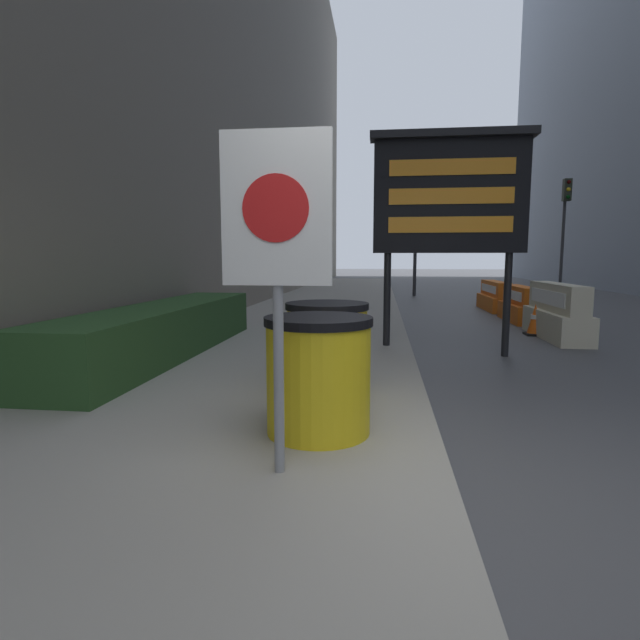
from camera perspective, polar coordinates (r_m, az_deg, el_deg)
name	(u,v)px	position (r m, az deg, el deg)	size (l,w,h in m)	color
ground_plane	(458,511)	(3.00, 15.52, -20.29)	(120.00, 120.00, 0.00)	#474749
sidewalk_left	(126,481)	(3.30, -21.34, -16.80)	(3.83, 56.00, 0.12)	gray
hedge_strip	(163,330)	(6.76, -17.51, -1.11)	(0.90, 4.80, 0.64)	#284C23
barrel_drum_foreground	(318,375)	(3.57, -0.18, -6.27)	(0.77, 0.77, 0.84)	yellow
barrel_drum_middle	(327,348)	(4.63, 0.80, -3.17)	(0.77, 0.77, 0.84)	yellow
warning_sign	(277,237)	(2.80, -4.97, 9.45)	(0.62, 0.08, 1.94)	gray
message_board	(450,196)	(7.24, 14.59, 13.60)	(2.18, 0.36, 3.05)	black
jersey_barrier_cream	(557,314)	(9.43, 25.42, 0.60)	(0.54, 2.12, 0.94)	beige
jersey_barrier_orange_far	(520,306)	(11.63, 21.86, 1.51)	(0.53, 1.77, 0.77)	orange
jersey_barrier_orange_near	(495,297)	(13.95, 19.36, 2.46)	(0.55, 2.12, 0.76)	orange
traffic_cone_near	(535,320)	(9.64, 23.35, 0.01)	(0.32, 0.32, 0.57)	black
traffic_cone_mid	(504,294)	(15.33, 20.31, 2.78)	(0.38, 0.38, 0.67)	black
traffic_light_near_curb	(416,223)	(18.34, 10.92, 10.84)	(0.28, 0.44, 3.58)	#2D2D30
traffic_light_far_side	(565,211)	(22.10, 26.22, 11.08)	(0.28, 0.45, 4.41)	#2D2D30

